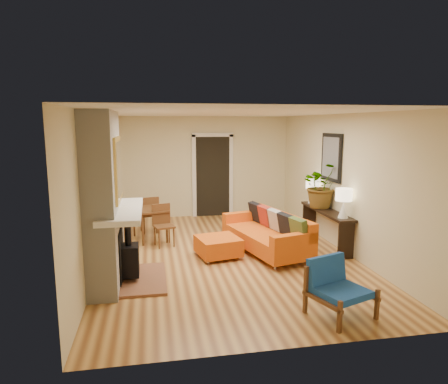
{
  "coord_description": "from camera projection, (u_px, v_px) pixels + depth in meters",
  "views": [
    {
      "loc": [
        -1.33,
        -7.04,
        2.41
      ],
      "look_at": [
        0.0,
        0.2,
        1.15
      ],
      "focal_mm": 32.0,
      "sensor_mm": 36.0,
      "label": 1
    }
  ],
  "objects": [
    {
      "name": "dining_table",
      "position": [
        153.0,
        214.0,
        8.39
      ],
      "size": [
        0.92,
        1.57,
        0.83
      ],
      "color": "brown",
      "rests_on": "ground"
    },
    {
      "name": "fireplace",
      "position": [
        106.0,
        204.0,
        5.94
      ],
      "size": [
        1.09,
        1.68,
        2.6
      ],
      "color": "white",
      "rests_on": "ground"
    },
    {
      "name": "ottoman",
      "position": [
        218.0,
        246.0,
        7.29
      ],
      "size": [
        0.86,
        0.86,
        0.37
      ],
      "color": "silver",
      "rests_on": "ground"
    },
    {
      "name": "lamp_far",
      "position": [
        313.0,
        187.0,
        8.55
      ],
      "size": [
        0.3,
        0.3,
        0.54
      ],
      "color": "white",
      "rests_on": "console_table"
    },
    {
      "name": "sofa",
      "position": [
        269.0,
        233.0,
        7.6
      ],
      "size": [
        1.36,
        2.2,
        0.81
      ],
      "color": "silver",
      "rests_on": "ground"
    },
    {
      "name": "console_table",
      "position": [
        326.0,
        217.0,
        7.93
      ],
      "size": [
        0.34,
        1.85,
        0.72
      ],
      "color": "black",
      "rests_on": "ground"
    },
    {
      "name": "houseplant",
      "position": [
        322.0,
        185.0,
        8.07
      ],
      "size": [
        0.86,
        0.75,
        0.92
      ],
      "primitive_type": "imported",
      "rotation": [
        0.0,
        0.0,
        0.04
      ],
      "color": "#1E5919",
      "rests_on": "console_table"
    },
    {
      "name": "blue_chair",
      "position": [
        336.0,
        284.0,
        5.09
      ],
      "size": [
        0.88,
        0.86,
        0.72
      ],
      "color": "brown",
      "rests_on": "ground"
    },
    {
      "name": "lamp_near",
      "position": [
        344.0,
        200.0,
        7.18
      ],
      "size": [
        0.3,
        0.3,
        0.54
      ],
      "color": "white",
      "rests_on": "console_table"
    },
    {
      "name": "room_shell",
      "position": [
        230.0,
        171.0,
        9.92
      ],
      "size": [
        6.5,
        6.5,
        6.5
      ],
      "color": "tan",
      "rests_on": "ground"
    }
  ]
}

